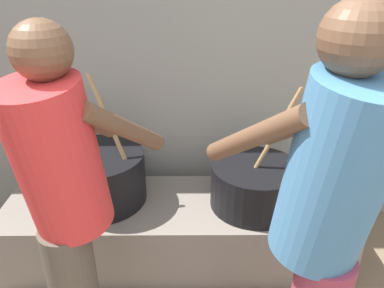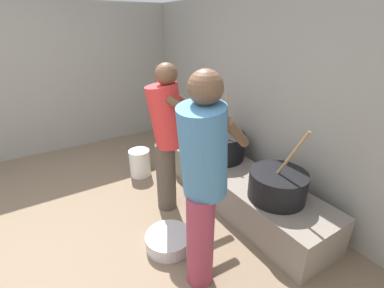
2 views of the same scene
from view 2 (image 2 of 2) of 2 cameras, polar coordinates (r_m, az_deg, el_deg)
name	(u,v)px [view 2 (image 2 of 2)]	position (r m, az deg, el deg)	size (l,w,h in m)	color
ground_plane	(42,272)	(2.68, -29.06, -22.47)	(10.03, 10.03, 0.00)	#75604C
block_enclosure_left	(6,84)	(4.53, -34.52, 10.30)	(0.20, 5.12, 2.11)	gray
block_enclosure_rear	(274,100)	(3.08, 16.88, 8.77)	(5.21, 0.20, 2.11)	gray
hearth_ledge	(242,190)	(2.98, 10.47, -9.52)	(2.02, 0.60, 0.38)	slate
cooking_pot_main	(220,145)	(3.14, 6.01, -0.30)	(0.55, 0.55, 0.75)	black
cooking_pot_secondary	(277,185)	(2.54, 17.55, -8.26)	(0.51, 0.51, 0.71)	black
cook_in_blue_shirt	(203,175)	(1.78, 2.39, -6.62)	(0.62, 0.73, 1.59)	#8C3347
cook_in_red_shirt	(168,132)	(2.61, -5.16, 2.43)	(0.60, 0.71, 1.51)	#4C4238
bucket_white_plastic	(140,163)	(3.56, -10.93, -3.89)	(0.26, 0.26, 0.35)	silver
metal_mixing_bowl	(169,240)	(2.55, -4.93, -19.58)	(0.41, 0.41, 0.12)	#B7B7BC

